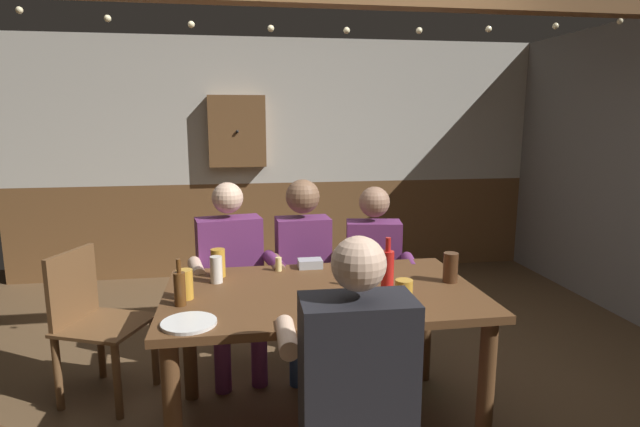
{
  "coord_description": "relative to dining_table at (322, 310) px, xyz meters",
  "views": [
    {
      "loc": [
        -0.41,
        -2.55,
        1.65
      ],
      "look_at": [
        0.0,
        0.01,
        1.15
      ],
      "focal_mm": 29.02,
      "sensor_mm": 36.0,
      "label": 1
    }
  ],
  "objects": [
    {
      "name": "table_candle",
      "position": [
        -0.19,
        0.37,
        0.15
      ],
      "size": [
        0.04,
        0.04,
        0.08
      ],
      "primitive_type": "cylinder",
      "color": "#F9E08C",
      "rests_on": "dining_table"
    },
    {
      "name": "chair_empty_near_left",
      "position": [
        -1.27,
        0.53,
        -0.18
      ],
      "size": [
        0.57,
        0.57,
        0.88
      ],
      "rotation": [
        0.0,
        0.0,
        -1.96
      ],
      "color": "brown",
      "rests_on": "ground_plane"
    },
    {
      "name": "person_2",
      "position": [
        0.46,
        0.7,
        -0.01
      ],
      "size": [
        0.54,
        0.55,
        1.18
      ],
      "rotation": [
        0.0,
        0.0,
        2.96
      ],
      "color": "#6B2D66",
      "rests_on": "ground_plane"
    },
    {
      "name": "back_wall_upper",
      "position": [
        0.0,
        2.88,
        1.02
      ],
      "size": [
        5.4,
        0.12,
        1.45
      ],
      "primitive_type": "cube",
      "color": "beige"
    },
    {
      "name": "person_0",
      "position": [
        -0.47,
        0.72,
        0.02
      ],
      "size": [
        0.59,
        0.56,
        1.23
      ],
      "rotation": [
        0.0,
        0.0,
        3.32
      ],
      "color": "#6B2D66",
      "rests_on": "ground_plane"
    },
    {
      "name": "bottle_1",
      "position": [
        0.33,
        -0.06,
        0.22
      ],
      "size": [
        0.06,
        0.06,
        0.28
      ],
      "color": "red",
      "rests_on": "dining_table"
    },
    {
      "name": "pint_glass_3",
      "position": [
        -0.53,
        0.32,
        0.19
      ],
      "size": [
        0.08,
        0.08,
        0.16
      ],
      "primitive_type": "cylinder",
      "color": "gold",
      "rests_on": "dining_table"
    },
    {
      "name": "ground_plane",
      "position": [
        0.0,
        0.06,
        -0.66
      ],
      "size": [
        6.62,
        6.62,
        0.0
      ],
      "primitive_type": "plane",
      "color": "brown"
    },
    {
      "name": "back_wall_wainscot",
      "position": [
        0.0,
        2.88,
        -0.18
      ],
      "size": [
        5.4,
        0.12,
        0.96
      ],
      "primitive_type": "cube",
      "color": "brown",
      "rests_on": "ground_plane"
    },
    {
      "name": "person_1",
      "position": [
        0.0,
        0.71,
        0.03
      ],
      "size": [
        0.5,
        0.51,
        1.24
      ],
      "rotation": [
        0.0,
        0.0,
        3.19
      ],
      "color": "#6B2D66",
      "rests_on": "ground_plane"
    },
    {
      "name": "wall_dart_cabinet",
      "position": [
        -0.4,
        2.75,
        0.83
      ],
      "size": [
        0.56,
        0.15,
        0.7
      ],
      "color": "brown"
    },
    {
      "name": "string_lights",
      "position": [
        -0.0,
        0.45,
        1.49
      ],
      "size": [
        3.82,
        0.04,
        0.13
      ],
      "color": "#F9EAB2"
    },
    {
      "name": "pint_glass_1",
      "position": [
        0.7,
        0.02,
        0.19
      ],
      "size": [
        0.08,
        0.08,
        0.16
      ],
      "primitive_type": "cylinder",
      "color": "#4C2D19",
      "rests_on": "dining_table"
    },
    {
      "name": "plate_0",
      "position": [
        -0.64,
        -0.35,
        0.12
      ],
      "size": [
        0.24,
        0.24,
        0.01
      ],
      "primitive_type": "cylinder",
      "color": "white",
      "rests_on": "dining_table"
    },
    {
      "name": "pint_glass_2",
      "position": [
        0.33,
        -0.3,
        0.18
      ],
      "size": [
        0.08,
        0.08,
        0.13
      ],
      "primitive_type": "cylinder",
      "color": "gold",
      "rests_on": "dining_table"
    },
    {
      "name": "dining_table",
      "position": [
        0.0,
        0.0,
        0.0
      ],
      "size": [
        1.6,
        0.97,
        0.77
      ],
      "color": "brown",
      "rests_on": "ground_plane"
    },
    {
      "name": "pint_glass_0",
      "position": [
        -0.54,
        0.21,
        0.18
      ],
      "size": [
        0.06,
        0.06,
        0.14
      ],
      "primitive_type": "cylinder",
      "color": "white",
      "rests_on": "dining_table"
    },
    {
      "name": "pint_glass_4",
      "position": [
        -0.68,
        -0.02,
        0.18
      ],
      "size": [
        0.08,
        0.08,
        0.15
      ],
      "primitive_type": "cylinder",
      "color": "gold",
      "rests_on": "dining_table"
    },
    {
      "name": "bottle_0",
      "position": [
        -0.69,
        -0.11,
        0.2
      ],
      "size": [
        0.05,
        0.05,
        0.23
      ],
      "color": "#593314",
      "rests_on": "dining_table"
    },
    {
      "name": "person_3",
      "position": [
        0.0,
        -0.72,
        0.02
      ],
      "size": [
        0.56,
        0.53,
        1.23
      ],
      "rotation": [
        0.0,
        0.0,
        -0.02
      ],
      "color": "black",
      "rests_on": "ground_plane"
    },
    {
      "name": "condiment_caddy",
      "position": [
        -0.01,
        0.4,
        0.13
      ],
      "size": [
        0.14,
        0.1,
        0.05
      ],
      "primitive_type": "cube",
      "color": "#B2B7BC",
      "rests_on": "dining_table"
    }
  ]
}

